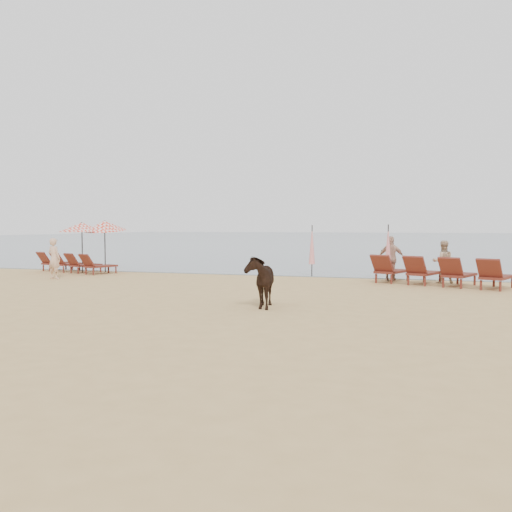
{
  "coord_description": "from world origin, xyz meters",
  "views": [
    {
      "loc": [
        5.52,
        -12.57,
        2.1
      ],
      "look_at": [
        0.0,
        5.0,
        1.1
      ],
      "focal_mm": 40.0,
      "sensor_mm": 36.0,
      "label": 1
    }
  ],
  "objects_px": {
    "umbrella_open_left_b": "(105,226)",
    "beachgoer_right_b": "(391,258)",
    "lounger_cluster_right": "(439,272)",
    "beachgoer_right_a": "(443,262)",
    "cow": "(260,281)",
    "beachgoer_left": "(54,258)",
    "umbrella_closed_right": "(388,246)",
    "lounger_cluster_left": "(74,263)",
    "umbrella_closed_left": "(312,245)",
    "umbrella_open_left_a": "(82,227)"
  },
  "relations": [
    {
      "from": "umbrella_closed_right",
      "to": "beachgoer_left",
      "type": "bearing_deg",
      "value": -167.09
    },
    {
      "from": "umbrella_closed_right",
      "to": "cow",
      "type": "xyz_separation_m",
      "value": [
        -2.59,
        -7.83,
        -0.63
      ]
    },
    {
      "from": "lounger_cluster_right",
      "to": "beachgoer_right_b",
      "type": "xyz_separation_m",
      "value": [
        -1.71,
        1.39,
        0.35
      ]
    },
    {
      "from": "lounger_cluster_left",
      "to": "umbrella_open_left_b",
      "type": "xyz_separation_m",
      "value": [
        1.16,
        0.63,
        1.65
      ]
    },
    {
      "from": "lounger_cluster_left",
      "to": "umbrella_closed_right",
      "type": "relative_size",
      "value": 1.93
    },
    {
      "from": "umbrella_closed_right",
      "to": "beachgoer_left",
      "type": "relative_size",
      "value": 1.33
    },
    {
      "from": "lounger_cluster_right",
      "to": "umbrella_closed_left",
      "type": "bearing_deg",
      "value": 177.24
    },
    {
      "from": "umbrella_open_left_a",
      "to": "umbrella_open_left_b",
      "type": "height_order",
      "value": "umbrella_open_left_b"
    },
    {
      "from": "umbrella_open_left_a",
      "to": "umbrella_closed_right",
      "type": "height_order",
      "value": "umbrella_open_left_a"
    },
    {
      "from": "umbrella_open_left_b",
      "to": "beachgoer_right_b",
      "type": "bearing_deg",
      "value": -24.52
    },
    {
      "from": "umbrella_open_left_b",
      "to": "umbrella_closed_left",
      "type": "bearing_deg",
      "value": -20.1
    },
    {
      "from": "umbrella_closed_left",
      "to": "beachgoer_right_b",
      "type": "relative_size",
      "value": 1.25
    },
    {
      "from": "beachgoer_right_a",
      "to": "beachgoer_right_b",
      "type": "bearing_deg",
      "value": -24.92
    },
    {
      "from": "umbrella_open_left_b",
      "to": "beachgoer_right_b",
      "type": "xyz_separation_m",
      "value": [
        12.53,
        -0.28,
        -1.23
      ]
    },
    {
      "from": "umbrella_closed_right",
      "to": "umbrella_open_left_a",
      "type": "bearing_deg",
      "value": 179.55
    },
    {
      "from": "cow",
      "to": "umbrella_open_left_b",
      "type": "bearing_deg",
      "value": 124.01
    },
    {
      "from": "lounger_cluster_right",
      "to": "beachgoer_right_b",
      "type": "bearing_deg",
      "value": 162.01
    },
    {
      "from": "umbrella_closed_left",
      "to": "beachgoer_left",
      "type": "height_order",
      "value": "umbrella_closed_left"
    },
    {
      "from": "umbrella_open_left_b",
      "to": "cow",
      "type": "xyz_separation_m",
      "value": [
        9.83,
        -8.42,
        -1.39
      ]
    },
    {
      "from": "umbrella_open_left_a",
      "to": "beachgoer_left",
      "type": "bearing_deg",
      "value": -72.92
    },
    {
      "from": "beachgoer_right_a",
      "to": "beachgoer_right_b",
      "type": "height_order",
      "value": "beachgoer_right_b"
    },
    {
      "from": "lounger_cluster_right",
      "to": "beachgoer_right_a",
      "type": "relative_size",
      "value": 3.12
    },
    {
      "from": "lounger_cluster_right",
      "to": "umbrella_open_left_a",
      "type": "relative_size",
      "value": 2.16
    },
    {
      "from": "umbrella_closed_right",
      "to": "beachgoer_right_b",
      "type": "xyz_separation_m",
      "value": [
        0.1,
        0.31,
        -0.46
      ]
    },
    {
      "from": "cow",
      "to": "beachgoer_right_a",
      "type": "height_order",
      "value": "beachgoer_right_a"
    },
    {
      "from": "umbrella_open_left_a",
      "to": "umbrella_closed_left",
      "type": "distance_m",
      "value": 10.25
    },
    {
      "from": "lounger_cluster_left",
      "to": "beachgoer_right_b",
      "type": "height_order",
      "value": "beachgoer_right_b"
    },
    {
      "from": "lounger_cluster_left",
      "to": "beachgoer_right_a",
      "type": "height_order",
      "value": "beachgoer_right_a"
    },
    {
      "from": "umbrella_closed_right",
      "to": "cow",
      "type": "height_order",
      "value": "umbrella_closed_right"
    },
    {
      "from": "umbrella_closed_right",
      "to": "cow",
      "type": "relative_size",
      "value": 1.33
    },
    {
      "from": "umbrella_open_left_b",
      "to": "beachgoer_left",
      "type": "relative_size",
      "value": 1.5
    },
    {
      "from": "lounger_cluster_left",
      "to": "umbrella_closed_left",
      "type": "bearing_deg",
      "value": 26.01
    },
    {
      "from": "lounger_cluster_left",
      "to": "lounger_cluster_right",
      "type": "distance_m",
      "value": 15.44
    },
    {
      "from": "lounger_cluster_right",
      "to": "beachgoer_right_b",
      "type": "distance_m",
      "value": 2.23
    },
    {
      "from": "umbrella_closed_left",
      "to": "umbrella_closed_right",
      "type": "relative_size",
      "value": 0.99
    },
    {
      "from": "cow",
      "to": "beachgoer_left",
      "type": "bearing_deg",
      "value": 138.01
    },
    {
      "from": "cow",
      "to": "beachgoer_left",
      "type": "height_order",
      "value": "beachgoer_left"
    },
    {
      "from": "lounger_cluster_right",
      "to": "umbrella_open_left_b",
      "type": "bearing_deg",
      "value": -165.52
    },
    {
      "from": "lounger_cluster_right",
      "to": "beachgoer_right_a",
      "type": "distance_m",
      "value": 1.07
    },
    {
      "from": "lounger_cluster_right",
      "to": "umbrella_open_left_a",
      "type": "distance_m",
      "value": 15.22
    },
    {
      "from": "cow",
      "to": "lounger_cluster_left",
      "type": "bearing_deg",
      "value": 129.27
    },
    {
      "from": "umbrella_open_left_a",
      "to": "umbrella_closed_right",
      "type": "distance_m",
      "value": 13.3
    },
    {
      "from": "lounger_cluster_left",
      "to": "beachgoer_right_a",
      "type": "xyz_separation_m",
      "value": [
        15.55,
        -0.02,
        0.36
      ]
    },
    {
      "from": "lounger_cluster_left",
      "to": "umbrella_closed_right",
      "type": "height_order",
      "value": "umbrella_closed_right"
    },
    {
      "from": "lounger_cluster_right",
      "to": "beachgoer_left",
      "type": "distance_m",
      "value": 14.45
    },
    {
      "from": "cow",
      "to": "beachgoer_right_b",
      "type": "height_order",
      "value": "beachgoer_right_b"
    },
    {
      "from": "umbrella_open_left_a",
      "to": "umbrella_closed_left",
      "type": "xyz_separation_m",
      "value": [
        10.17,
        0.99,
        -0.71
      ]
    },
    {
      "from": "lounger_cluster_left",
      "to": "cow",
      "type": "height_order",
      "value": "cow"
    },
    {
      "from": "umbrella_closed_right",
      "to": "beachgoer_left",
      "type": "xyz_separation_m",
      "value": [
        -12.52,
        -2.87,
        -0.51
      ]
    },
    {
      "from": "umbrella_open_left_a",
      "to": "beachgoer_right_a",
      "type": "height_order",
      "value": "umbrella_open_left_a"
    }
  ]
}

